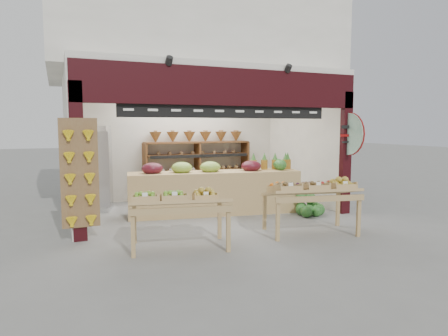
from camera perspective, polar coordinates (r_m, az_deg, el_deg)
The scene contains 11 objects.
ground at distance 8.80m, azimuth -1.90°, elevation -6.59°, with size 60.00×60.00×0.00m, color slate.
shop_structure at distance 10.31m, azimuth -5.34°, elevation 17.18°, with size 6.36×5.12×5.40m.
banana_board at distance 6.90m, azimuth -19.91°, elevation -1.03°, with size 0.60×0.15×1.80m.
gift_sign at distance 9.01m, azimuth 17.43°, elevation 4.66°, with size 0.04×0.93×0.92m.
back_shelving at distance 10.59m, azimuth -3.80°, elevation 1.79°, with size 2.85×0.47×1.77m.
refrigerator at distance 9.53m, azimuth -18.22°, elevation -0.06°, with size 0.75×0.75×1.92m, color silver.
cardboard_stack at distance 8.65m, azimuth -9.57°, elevation -5.25°, with size 1.07×0.77×0.66m.
mid_counter at distance 8.76m, azimuth -1.37°, elevation -3.25°, with size 3.79×1.32×1.16m.
display_table_left at distance 6.33m, azimuth -7.35°, elevation -4.56°, with size 1.68×1.15×0.99m.
display_table_right at distance 7.29m, azimuth 12.26°, elevation -2.99°, with size 1.74×1.20×1.01m.
watermelon_pile at distance 8.88m, azimuth 12.09°, elevation -5.48°, with size 0.68×0.63×0.48m.
Camera 1 is at (-3.06, -8.02, 1.92)m, focal length 32.00 mm.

